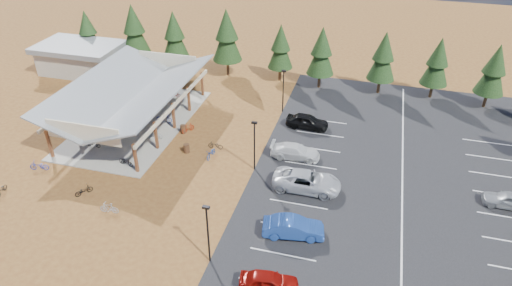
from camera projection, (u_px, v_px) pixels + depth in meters
The scene contains 40 objects.
ground at pixel (197, 173), 42.61m from camera, with size 140.00×140.00×0.00m, color brown.
asphalt_lot at pixel (402, 186), 40.84m from camera, with size 27.00×44.00×0.04m, color black.
concrete_pad at pixel (137, 123), 50.57m from camera, with size 10.60×18.60×0.10m, color gray.
bike_pavilion at pixel (132, 92), 48.57m from camera, with size 11.65×19.40×4.97m.
outbuilding at pixel (80, 58), 61.69m from camera, with size 11.00×7.00×3.90m.
lamp_post_0 at pixel (208, 230), 31.73m from camera, with size 0.50×0.25×5.14m.
lamp_post_1 at pixel (254, 142), 41.53m from camera, with size 0.50×0.25×5.14m.
lamp_post_2 at pixel (283, 88), 51.32m from camera, with size 0.50×0.25×5.14m.
trash_bin_0 at pixel (187, 148), 45.36m from camera, with size 0.60×0.60×0.90m, color #482D1A.
trash_bin_1 at pixel (183, 129), 48.58m from camera, with size 0.60×0.60×0.90m, color #482D1A.
pine_0 at pixel (88, 31), 63.65m from camera, with size 3.16×3.16×7.36m.
pine_1 at pixel (134, 29), 61.56m from camera, with size 3.76×3.76×8.76m.
pine_2 at pixel (174, 35), 60.46m from camera, with size 3.54×3.54×8.25m.
pine_3 at pixel (227, 35), 58.89m from camera, with size 3.87×3.87×9.02m.
pine_4 at pixel (281, 47), 57.94m from camera, with size 3.23×3.23×7.53m.
pine_5 at pixel (322, 51), 55.92m from camera, with size 3.41×3.41×7.94m.
pine_6 at pixel (383, 56), 54.58m from camera, with size 3.38×3.38×7.88m.
pine_7 at pixel (438, 62), 53.59m from camera, with size 3.26×3.26×7.59m.
pine_8 at pixel (494, 70), 51.34m from camera, with size 3.33×3.33×7.75m.
bike_0 at pixel (93, 143), 46.02m from camera, with size 0.56×1.60×0.84m, color black.
bike_1 at pixel (106, 128), 48.42m from camera, with size 0.52×1.85×1.11m, color gray.
bike_2 at pixel (133, 110), 52.09m from camera, with size 0.58×1.65×0.87m, color #0F359F.
bike_3 at pixel (140, 91), 56.21m from camera, with size 0.43×1.53×0.92m, color maroon.
bike_4 at pixel (126, 161), 43.25m from camera, with size 0.58×1.67×0.88m, color black.
bike_5 at pixel (155, 133), 47.41m from camera, with size 0.53×1.86×1.12m, color #959A9E.
bike_6 at pixel (164, 118), 50.32m from camera, with size 0.64×1.83×0.96m, color navy.
bike_7 at pixel (175, 94), 55.45m from camera, with size 0.45×1.58×0.95m, color maroon.
bike_8 at pixel (2, 190), 39.76m from camera, with size 0.54×1.55×0.81m, color black.
bike_10 at pixel (39, 166), 42.74m from camera, with size 0.63×1.80×0.94m, color #19299C.
bike_12 at pixel (84, 190), 39.68m from camera, with size 0.56×1.59×0.84m, color black.
bike_13 at pixel (109, 208), 37.55m from camera, with size 0.47×1.66×1.00m, color #A0A4A9.
bike_14 at pixel (211, 153), 44.56m from camera, with size 0.63×1.80×0.95m, color navy.
bike_15 at pixel (188, 128), 48.70m from camera, with size 0.46×1.62×0.97m, color #A0250C.
bike_16 at pixel (215, 145), 45.94m from camera, with size 0.53×1.53×0.81m, color black.
car_0 at pixel (269, 282), 30.75m from camera, with size 1.62×4.03×1.37m, color maroon.
car_1 at pixel (293, 228), 35.10m from camera, with size 1.66×4.75×1.56m, color #204496.
car_2 at pixel (307, 181), 40.06m from camera, with size 2.78×6.02×1.67m, color #B3B5BB.
car_3 at pixel (295, 151), 44.37m from camera, with size 1.96×4.81×1.40m, color silver.
car_4 at pixel (307, 121), 49.26m from camera, with size 1.83×4.54×1.55m, color black.
car_8 at pixel (508, 200), 38.11m from camera, with size 1.61×4.00×1.36m, color #93969B.
Camera 1 is at (14.59, -31.89, 24.98)m, focal length 32.00 mm.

